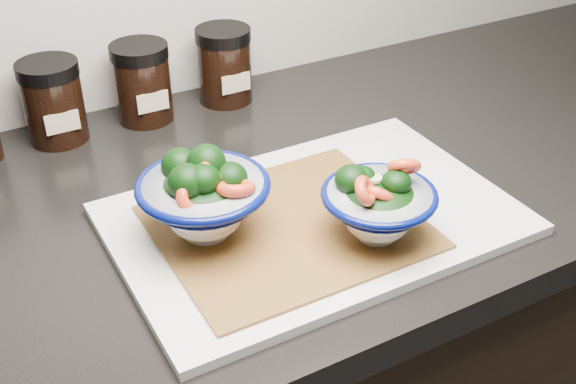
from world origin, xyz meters
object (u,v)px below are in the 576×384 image
bowl_left (204,197)px  spice_jar_c (53,102)px  bowl_right (378,205)px  spice_jar_e (224,65)px  spice_jar_d (142,83)px  cutting_board (314,219)px

bowl_left → spice_jar_c: 0.33m
spice_jar_c → bowl_right: bearing=-59.9°
bowl_left → spice_jar_e: (0.17, 0.32, -0.01)m
spice_jar_d → spice_jar_e: same height
cutting_board → spice_jar_d: bearing=102.9°
bowl_left → spice_jar_e: bearing=61.8°
bowl_right → bowl_left: bearing=149.5°
cutting_board → spice_jar_c: spice_jar_c is taller
spice_jar_c → spice_jar_d: same height
spice_jar_d → bowl_left: bearing=-97.9°
bowl_left → spice_jar_d: size_ratio=1.28×
bowl_left → spice_jar_c: bowl_left is taller
spice_jar_d → cutting_board: bearing=-77.1°
cutting_board → spice_jar_c: size_ratio=3.98×
cutting_board → spice_jar_c: (-0.20, 0.34, 0.05)m
bowl_left → cutting_board: bearing=-10.6°
spice_jar_d → spice_jar_e: (0.13, 0.00, 0.00)m
cutting_board → spice_jar_e: bearing=81.9°
spice_jar_e → bowl_left: bearing=-118.2°
cutting_board → spice_jar_c: bearing=120.7°
bowl_right → spice_jar_c: (-0.24, 0.41, 0.00)m
cutting_board → spice_jar_e: (0.05, 0.34, 0.05)m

